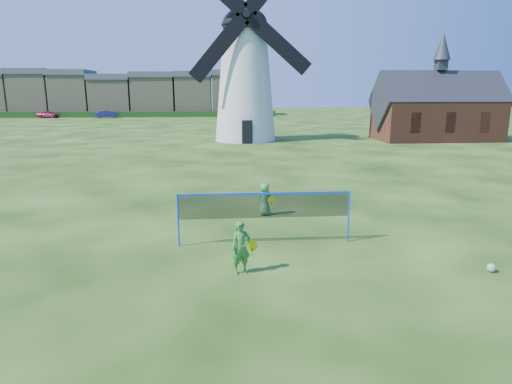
{
  "coord_description": "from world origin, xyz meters",
  "views": [
    {
      "loc": [
        -0.82,
        -11.95,
        4.4
      ],
      "look_at": [
        0.2,
        0.5,
        1.5
      ],
      "focal_mm": 30.55,
      "sensor_mm": 36.0,
      "label": 1
    }
  ],
  "objects_px": {
    "chapel": "(437,111)",
    "player_boy": "(265,199)",
    "windmill": "(245,76)",
    "player_girl": "(241,248)",
    "badminton_net": "(265,206)",
    "car_right": "(107,114)",
    "play_ball": "(491,268)",
    "car_left": "(48,114)"
  },
  "relations": [
    {
      "from": "player_boy",
      "to": "player_girl",
      "type": "bearing_deg",
      "value": 57.03
    },
    {
      "from": "windmill",
      "to": "player_girl",
      "type": "height_order",
      "value": "windmill"
    },
    {
      "from": "chapel",
      "to": "player_boy",
      "type": "relative_size",
      "value": 9.33
    },
    {
      "from": "player_girl",
      "to": "chapel",
      "type": "bearing_deg",
      "value": 37.51
    },
    {
      "from": "player_boy",
      "to": "play_ball",
      "type": "height_order",
      "value": "player_boy"
    },
    {
      "from": "windmill",
      "to": "car_right",
      "type": "bearing_deg",
      "value": 120.63
    },
    {
      "from": "player_girl",
      "to": "car_left",
      "type": "relative_size",
      "value": 0.38
    },
    {
      "from": "badminton_net",
      "to": "player_boy",
      "type": "xyz_separation_m",
      "value": [
        0.31,
        3.03,
        -0.54
      ]
    },
    {
      "from": "windmill",
      "to": "badminton_net",
      "type": "distance_m",
      "value": 28.13
    },
    {
      "from": "chapel",
      "to": "badminton_net",
      "type": "xyz_separation_m",
      "value": [
        -18.48,
        -26.69,
        -1.51
      ]
    },
    {
      "from": "badminton_net",
      "to": "windmill",
      "type": "bearing_deg",
      "value": 87.84
    },
    {
      "from": "windmill",
      "to": "badminton_net",
      "type": "xyz_separation_m",
      "value": [
        -1.05,
        -27.73,
        -4.61
      ]
    },
    {
      "from": "windmill",
      "to": "play_ball",
      "type": "distance_m",
      "value": 31.07
    },
    {
      "from": "play_ball",
      "to": "car_left",
      "type": "height_order",
      "value": "car_left"
    },
    {
      "from": "play_ball",
      "to": "car_right",
      "type": "height_order",
      "value": "car_right"
    },
    {
      "from": "badminton_net",
      "to": "car_right",
      "type": "distance_m",
      "value": 66.57
    },
    {
      "from": "windmill",
      "to": "car_left",
      "type": "relative_size",
      "value": 4.57
    },
    {
      "from": "player_girl",
      "to": "player_boy",
      "type": "xyz_separation_m",
      "value": [
        1.1,
        5.11,
        -0.07
      ]
    },
    {
      "from": "chapel",
      "to": "car_left",
      "type": "relative_size",
      "value": 3.16
    },
    {
      "from": "windmill",
      "to": "play_ball",
      "type": "relative_size",
      "value": 73.07
    },
    {
      "from": "badminton_net",
      "to": "play_ball",
      "type": "relative_size",
      "value": 22.95
    },
    {
      "from": "play_ball",
      "to": "car_right",
      "type": "xyz_separation_m",
      "value": [
        -25.54,
        65.98,
        0.52
      ]
    },
    {
      "from": "windmill",
      "to": "play_ball",
      "type": "bearing_deg",
      "value": -81.76
    },
    {
      "from": "badminton_net",
      "to": "car_left",
      "type": "relative_size",
      "value": 1.44
    },
    {
      "from": "windmill",
      "to": "player_boy",
      "type": "xyz_separation_m",
      "value": [
        -0.73,
        -24.7,
        -5.15
      ]
    },
    {
      "from": "play_ball",
      "to": "badminton_net",
      "type": "bearing_deg",
      "value": 155.15
    },
    {
      "from": "chapel",
      "to": "badminton_net",
      "type": "distance_m",
      "value": 32.5
    },
    {
      "from": "car_left",
      "to": "player_boy",
      "type": "bearing_deg",
      "value": -140.1
    },
    {
      "from": "windmill",
      "to": "player_girl",
      "type": "xyz_separation_m",
      "value": [
        -1.84,
        -29.8,
        -5.08
      ]
    },
    {
      "from": "windmill",
      "to": "car_right",
      "type": "relative_size",
      "value": 4.21
    },
    {
      "from": "badminton_net",
      "to": "car_left",
      "type": "height_order",
      "value": "badminton_net"
    },
    {
      "from": "windmill",
      "to": "badminton_net",
      "type": "bearing_deg",
      "value": -92.16
    },
    {
      "from": "windmill",
      "to": "player_boy",
      "type": "relative_size",
      "value": 13.49
    },
    {
      "from": "badminton_net",
      "to": "player_girl",
      "type": "xyz_separation_m",
      "value": [
        -0.79,
        -2.08,
        -0.47
      ]
    },
    {
      "from": "player_boy",
      "to": "play_ball",
      "type": "distance_m",
      "value": 7.56
    },
    {
      "from": "chapel",
      "to": "windmill",
      "type": "bearing_deg",
      "value": 176.58
    },
    {
      "from": "car_right",
      "to": "play_ball",
      "type": "bearing_deg",
      "value": -170.5
    },
    {
      "from": "windmill",
      "to": "car_left",
      "type": "bearing_deg",
      "value": 130.21
    },
    {
      "from": "car_right",
      "to": "car_left",
      "type": "bearing_deg",
      "value": 71.82
    },
    {
      "from": "badminton_net",
      "to": "play_ball",
      "type": "height_order",
      "value": "badminton_net"
    },
    {
      "from": "windmill",
      "to": "chapel",
      "type": "bearing_deg",
      "value": -3.42
    },
    {
      "from": "player_boy",
      "to": "car_right",
      "type": "distance_m",
      "value": 63.79
    }
  ]
}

